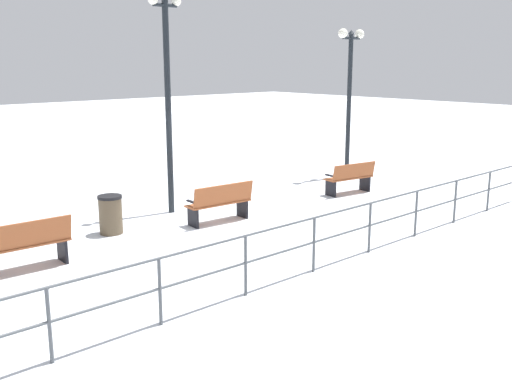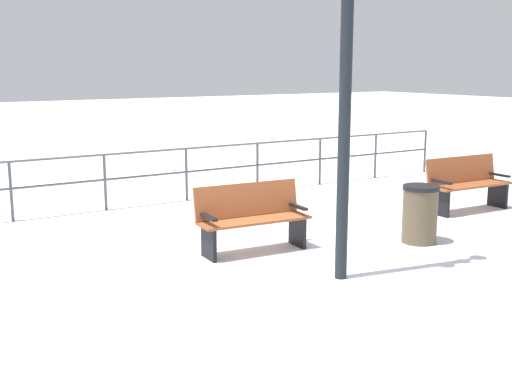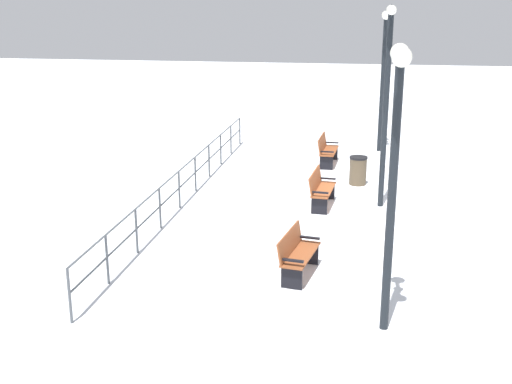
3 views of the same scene
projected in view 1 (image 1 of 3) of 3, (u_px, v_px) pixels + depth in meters
The scene contains 8 objects.
ground_plane at pixel (222, 223), 13.36m from camera, with size 80.00×80.00×0.00m, color white.
bench_nearest at pixel (350, 177), 16.16m from camera, with size 0.72×1.52×0.88m.
bench_second at pixel (220, 202), 13.28m from camera, with size 0.62×1.59×0.92m.
bench_third at pixel (24, 244), 10.21m from camera, with size 0.60×1.63×0.94m.
lamppost_near at pixel (350, 78), 18.01m from camera, with size 0.29×1.08×4.54m.
lamppost_middle at pixel (167, 83), 13.64m from camera, with size 0.23×0.85×5.07m.
waterfront_railing at pixel (343, 227), 10.67m from camera, with size 0.05×14.23×1.00m.
trash_bin at pixel (111, 214), 12.47m from camera, with size 0.51×0.51×0.83m.
Camera 1 is at (-10.06, 8.08, 3.62)m, focal length 41.28 mm.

